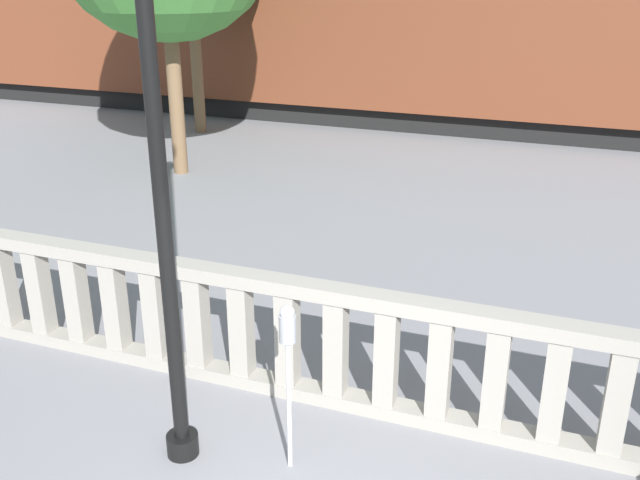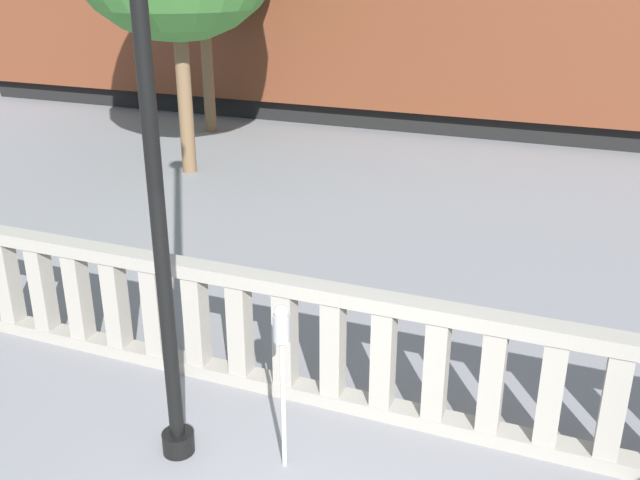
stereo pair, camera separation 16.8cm
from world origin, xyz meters
name	(u,v)px [view 2 (the right image)]	position (x,y,z in m)	size (l,w,h in m)	color
balustrade	(383,357)	(0.00, 2.52, 0.64)	(17.64, 0.24, 1.28)	gray
parking_meter	(282,344)	(-0.56, 1.50, 1.21)	(0.14, 0.14, 1.56)	silver
train_near	(462,49)	(-1.91, 15.25, 1.95)	(28.66, 2.86, 4.34)	black
train_far	(573,16)	(-0.18, 30.28, 1.75)	(23.66, 2.66, 3.91)	black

